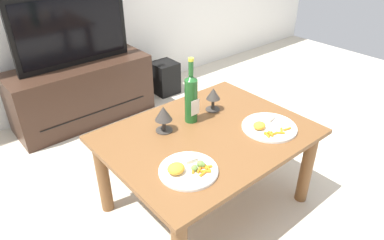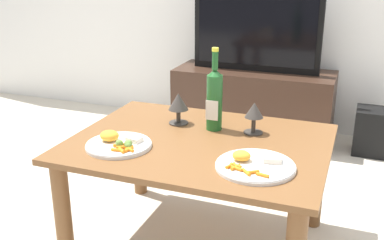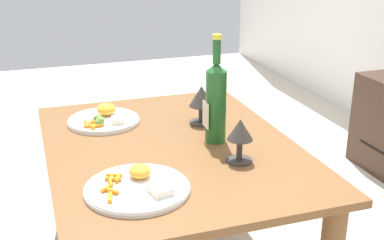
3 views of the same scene
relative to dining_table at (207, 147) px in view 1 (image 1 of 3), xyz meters
name	(u,v)px [view 1 (image 1 of 3)]	position (x,y,z in m)	size (l,w,h in m)	color
ground_plane	(206,203)	(0.00, 0.00, -0.41)	(6.40, 6.40, 0.00)	beige
dining_table	(207,147)	(0.00, 0.00, 0.00)	(1.06, 0.81, 0.50)	brown
tv_stand	(83,92)	(-0.09, 1.40, -0.17)	(1.10, 0.43, 0.49)	#382319
tv_screen	(71,29)	(-0.09, 1.40, 0.35)	(0.88, 0.05, 0.55)	black
floor_speaker	(165,78)	(0.71, 1.37, -0.26)	(0.22, 0.22, 0.30)	black
wine_bottle	(191,97)	(0.01, 0.15, 0.24)	(0.07, 0.07, 0.37)	#1E5923
goblet_left	(163,115)	(-0.16, 0.17, 0.19)	(0.09, 0.09, 0.15)	#38332D
goblet_right	(213,95)	(0.19, 0.17, 0.18)	(0.08, 0.08, 0.14)	#38332D
dinner_plate_left	(188,169)	(-0.28, -0.18, 0.10)	(0.27, 0.27, 0.06)	white
dinner_plate_right	(269,127)	(0.28, -0.18, 0.10)	(0.29, 0.29, 0.05)	white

